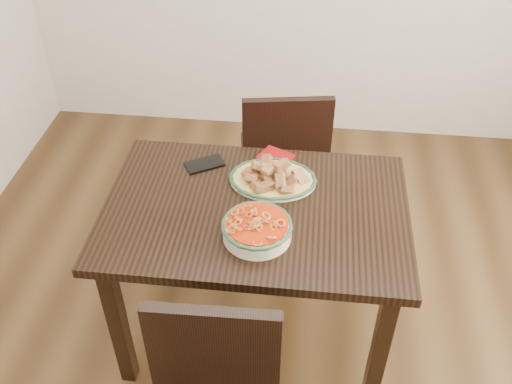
# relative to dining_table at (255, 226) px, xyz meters

# --- Properties ---
(floor) EXTENTS (3.50, 3.50, 0.00)m
(floor) POSITION_rel_dining_table_xyz_m (0.12, -0.02, -0.65)
(floor) COLOR #392512
(floor) RESTS_ON ground
(dining_table) EXTENTS (1.18, 0.79, 0.75)m
(dining_table) POSITION_rel_dining_table_xyz_m (0.00, 0.00, 0.00)
(dining_table) COLOR black
(dining_table) RESTS_ON ground
(chair_far) EXTENTS (0.48, 0.48, 0.89)m
(chair_far) POSITION_rel_dining_table_xyz_m (0.07, 0.69, -0.15)
(chair_far) COLOR black
(chair_far) RESTS_ON ground
(fish_plate) EXTENTS (0.35, 0.27, 0.11)m
(fish_plate) POSITION_rel_dining_table_xyz_m (0.05, 0.17, 0.15)
(fish_plate) COLOR beige
(fish_plate) RESTS_ON dining_table
(noodle_bowl) EXTENTS (0.26, 0.26, 0.08)m
(noodle_bowl) POSITION_rel_dining_table_xyz_m (0.02, -0.16, 0.14)
(noodle_bowl) COLOR white
(noodle_bowl) RESTS_ON dining_table
(smartphone) EXTENTS (0.18, 0.15, 0.01)m
(smartphone) POSITION_rel_dining_table_xyz_m (-0.24, 0.24, 0.11)
(smartphone) COLOR black
(smartphone) RESTS_ON dining_table
(napkin) EXTENTS (0.17, 0.16, 0.01)m
(napkin) POSITION_rel_dining_table_xyz_m (0.05, 0.32, 0.11)
(napkin) COLOR maroon
(napkin) RESTS_ON dining_table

